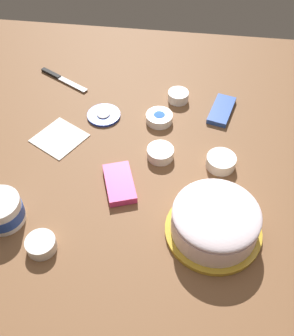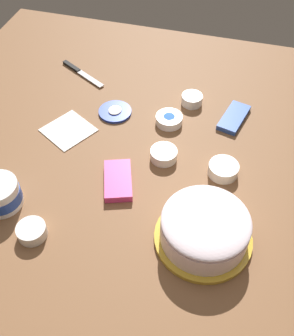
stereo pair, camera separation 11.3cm
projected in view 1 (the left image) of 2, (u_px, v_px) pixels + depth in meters
name	position (u px, v px, depth m)	size (l,w,h in m)	color
ground_plane	(117.00, 150.00, 1.35)	(1.54, 1.54, 0.00)	brown
frosted_cake	(215.00, 222.00, 1.09)	(0.27, 0.27, 0.11)	gold
frosting_tub	(1.00, 210.00, 1.13)	(0.12, 0.12, 0.08)	white
frosting_tub_lid	(104.00, 115.00, 1.45)	(0.12, 0.12, 0.02)	#233DAD
spreading_knife	(60.00, 78.00, 1.60)	(0.13, 0.22, 0.01)	silver
sprinkle_bowl_orange	(160.00, 153.00, 1.31)	(0.09, 0.09, 0.04)	white
sprinkle_bowl_yellow	(221.00, 161.00, 1.28)	(0.09, 0.09, 0.04)	white
sprinkle_bowl_rainbow	(41.00, 244.00, 1.09)	(0.08, 0.08, 0.04)	white
sprinkle_bowl_green	(178.00, 96.00, 1.50)	(0.08, 0.08, 0.04)	white
sprinkle_bowl_blue	(159.00, 118.00, 1.43)	(0.09, 0.09, 0.03)	white
candy_box_lower	(119.00, 183.00, 1.23)	(0.15, 0.08, 0.03)	#E53D8E
candy_box_upper	(222.00, 110.00, 1.46)	(0.16, 0.07, 0.02)	#2D51B2
paper_napkin	(59.00, 138.00, 1.38)	(0.15, 0.15, 0.01)	white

